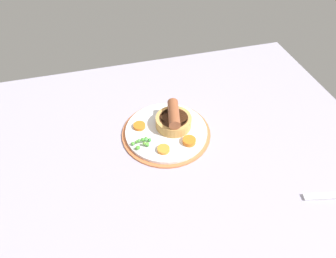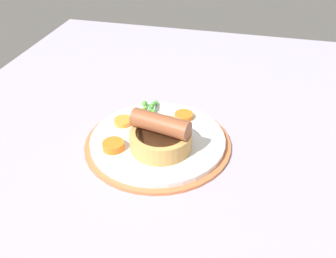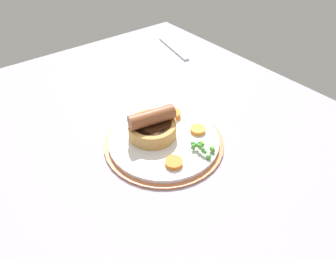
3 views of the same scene
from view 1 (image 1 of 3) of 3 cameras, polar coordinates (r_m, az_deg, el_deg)
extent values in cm
cube|color=#9E99AD|center=(82.39, 0.22, -3.06)|extent=(110.00, 80.00, 3.00)
cylinder|color=#CC6B3D|center=(83.04, -0.62, -0.78)|extent=(24.53, 24.53, 0.50)
cylinder|color=silver|center=(82.71, -0.63, -0.57)|extent=(22.57, 22.57, 1.40)
cylinder|color=tan|center=(82.45, 1.07, 1.42)|extent=(9.91, 9.91, 3.02)
cylinder|color=#472614|center=(81.51, 1.08, 2.10)|extent=(7.93, 7.93, 0.30)
cylinder|color=brown|center=(80.38, 1.10, 2.96)|extent=(4.95, 9.84, 3.03)
sphere|color=#4F9539|center=(78.17, -4.84, -2.12)|extent=(0.93, 0.93, 0.93)
sphere|color=green|center=(79.09, -4.21, -1.80)|extent=(0.91, 0.91, 0.91)
sphere|color=#479630|center=(78.21, -4.99, -2.12)|extent=(0.78, 0.78, 0.78)
sphere|color=#54AA3C|center=(78.78, -6.73, -2.69)|extent=(0.72, 0.72, 0.72)
sphere|color=#57922E|center=(77.82, -4.55, -2.74)|extent=(0.83, 0.83, 0.83)
sphere|color=green|center=(77.36, -5.67, -3.55)|extent=(0.97, 0.97, 0.97)
sphere|color=#449144|center=(78.47, -4.29, -2.12)|extent=(0.93, 0.93, 0.93)
sphere|color=#43932E|center=(78.35, -4.86, -1.97)|extent=(0.99, 0.99, 0.99)
sphere|color=#489438|center=(78.64, -6.02, -2.29)|extent=(0.81, 0.81, 0.81)
sphere|color=#529D34|center=(77.55, -6.06, -3.69)|extent=(0.71, 0.71, 0.71)
sphere|color=#4E9541|center=(78.27, -5.56, -2.25)|extent=(0.89, 0.89, 0.89)
sphere|color=#58A143|center=(77.99, -4.88, -2.31)|extent=(0.92, 0.92, 0.92)
sphere|color=#57A332|center=(77.39, -5.83, -3.58)|extent=(0.98, 0.98, 0.98)
sphere|color=#50A92B|center=(78.59, -6.01, -2.33)|extent=(0.81, 0.81, 0.81)
sphere|color=green|center=(77.83, -3.82, -3.09)|extent=(0.75, 0.75, 0.75)
sphere|color=#569337|center=(78.07, -3.93, -2.73)|extent=(0.78, 0.78, 0.78)
sphere|color=green|center=(78.84, -3.51, -2.17)|extent=(0.95, 0.95, 0.95)
sphere|color=#57A138|center=(77.82, -4.16, -2.93)|extent=(0.79, 0.79, 0.79)
sphere|color=#56A03F|center=(78.22, -5.67, -2.41)|extent=(0.83, 0.83, 0.83)
sphere|color=#4C9E38|center=(78.64, -6.70, -2.84)|extent=(1.00, 1.00, 1.00)
cylinder|color=orange|center=(76.98, -0.87, -3.90)|extent=(4.47, 4.47, 0.87)
cylinder|color=orange|center=(83.12, -5.48, 0.59)|extent=(4.66, 4.66, 0.89)
cylinder|color=orange|center=(78.83, 4.06, -2.30)|extent=(4.53, 4.53, 1.24)
camera|label=2|loc=(0.96, 30.08, 27.30)|focal=40.00mm
camera|label=3|loc=(0.88, -33.35, 27.25)|focal=32.00mm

